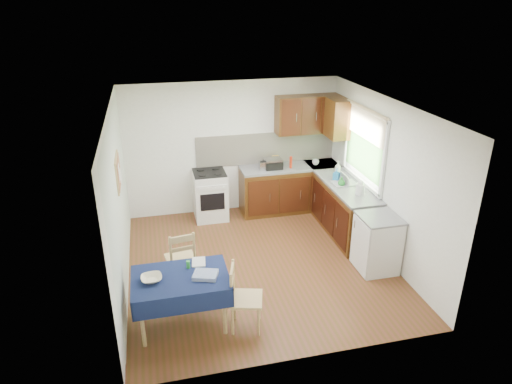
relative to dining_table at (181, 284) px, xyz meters
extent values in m
plane|color=#533716|center=(1.29, 1.17, -0.61)|extent=(4.20, 4.20, 0.00)
cube|color=white|center=(1.29, 1.17, 1.89)|extent=(4.00, 4.20, 0.02)
cube|color=white|center=(1.29, 3.27, 0.64)|extent=(4.00, 0.02, 2.50)
cube|color=white|center=(1.29, -0.93, 0.64)|extent=(4.00, 0.02, 2.50)
cube|color=silver|center=(-0.71, 1.17, 0.64)|extent=(0.02, 4.20, 2.50)
cube|color=white|center=(3.29, 1.17, 0.64)|extent=(0.02, 4.20, 2.50)
cube|color=#361E09|center=(2.34, 2.97, -0.18)|extent=(1.90, 0.60, 0.86)
cube|color=#361E09|center=(2.99, 1.82, -0.18)|extent=(0.60, 1.70, 0.86)
cube|color=slate|center=(2.34, 2.97, 0.27)|extent=(1.90, 0.60, 0.04)
cube|color=slate|center=(2.99, 1.82, 0.27)|extent=(0.60, 1.70, 0.04)
cube|color=slate|center=(2.99, 2.97, 0.27)|extent=(0.60, 0.60, 0.04)
cube|color=beige|center=(1.94, 3.25, 0.59)|extent=(2.70, 0.02, 0.60)
cube|color=#361E09|center=(2.69, 3.09, 1.24)|extent=(1.20, 0.35, 0.70)
cube|color=#361E09|center=(3.11, 2.67, 1.24)|extent=(0.35, 0.50, 0.70)
cube|color=white|center=(0.79, 2.97, -0.16)|extent=(0.60, 0.60, 0.90)
cube|color=black|center=(0.79, 2.97, 0.30)|extent=(0.58, 0.58, 0.02)
cube|color=black|center=(0.79, 2.66, -0.16)|extent=(0.44, 0.01, 0.32)
cube|color=#2D5623|center=(3.27, 1.87, 0.89)|extent=(0.01, 1.40, 0.85)
cube|color=white|center=(3.26, 1.87, 1.54)|extent=(0.04, 1.48, 0.06)
cube|color=white|center=(3.26, 1.87, 0.34)|extent=(0.04, 1.48, 0.06)
cube|color=tan|center=(3.24, 1.87, 1.32)|extent=(0.02, 1.36, 0.44)
cube|color=white|center=(2.99, 0.62, -0.18)|extent=(0.55, 0.58, 0.85)
cube|color=slate|center=(2.99, 0.62, 0.26)|extent=(0.58, 0.60, 0.03)
cube|color=tan|center=(-0.69, 1.47, 0.99)|extent=(0.02, 0.62, 0.47)
cube|color=#98603F|center=(-0.67, 1.47, 0.99)|extent=(0.01, 0.56, 0.41)
cube|color=white|center=(-0.66, 1.39, 1.01)|extent=(0.00, 0.18, 0.24)
cube|color=white|center=(-0.66, 1.59, 0.89)|extent=(0.00, 0.15, 0.20)
cube|color=#101640|center=(0.00, 0.00, 0.09)|extent=(1.14, 0.76, 0.03)
cube|color=#101640|center=(0.00, -0.39, -0.03)|extent=(1.18, 0.02, 0.26)
cube|color=#101640|center=(0.00, 0.39, -0.03)|extent=(1.18, 0.02, 0.26)
cube|color=#101640|center=(-0.58, 0.00, -0.03)|extent=(0.02, 0.80, 0.26)
cube|color=#101640|center=(0.58, 0.00, -0.03)|extent=(0.02, 0.80, 0.26)
cylinder|color=tan|center=(-0.49, -0.30, -0.27)|extent=(0.05, 0.05, 0.68)
cylinder|color=tan|center=(0.49, -0.30, -0.27)|extent=(0.05, 0.05, 0.68)
cylinder|color=tan|center=(-0.49, 0.30, -0.27)|extent=(0.05, 0.05, 0.68)
cylinder|color=tan|center=(0.49, 0.30, -0.27)|extent=(0.05, 0.05, 0.68)
cube|color=tan|center=(0.06, 0.88, -0.18)|extent=(0.46, 0.46, 0.04)
cube|color=tan|center=(0.09, 0.71, 0.16)|extent=(0.36, 0.08, 0.29)
cylinder|color=tan|center=(0.20, 1.06, -0.39)|extent=(0.03, 0.03, 0.43)
cylinder|color=tan|center=(-0.12, 1.01, -0.39)|extent=(0.03, 0.03, 0.43)
cylinder|color=tan|center=(0.25, 0.74, -0.39)|extent=(0.03, 0.03, 0.43)
cylinder|color=tan|center=(-0.07, 0.69, -0.39)|extent=(0.03, 0.03, 0.43)
cube|color=tan|center=(0.77, -0.24, -0.19)|extent=(0.48, 0.48, 0.04)
cube|color=tan|center=(0.61, -0.19, 0.14)|extent=(0.12, 0.35, 0.28)
cylinder|color=tan|center=(0.88, -0.43, -0.40)|extent=(0.03, 0.03, 0.42)
cylinder|color=tan|center=(0.97, -0.13, -0.40)|extent=(0.03, 0.03, 0.42)
cylinder|color=tan|center=(0.58, -0.35, -0.40)|extent=(0.03, 0.03, 0.42)
cylinder|color=tan|center=(0.66, -0.04, -0.40)|extent=(0.03, 0.03, 0.42)
cube|color=#B0B0B5|center=(1.83, 2.90, 0.37)|extent=(0.23, 0.14, 0.16)
cube|color=black|center=(1.83, 2.90, 0.46)|extent=(0.19, 0.02, 0.02)
cube|color=black|center=(1.98, 2.93, 0.37)|extent=(0.32, 0.28, 0.15)
cube|color=#B0B0B5|center=(1.98, 2.93, 0.46)|extent=(0.32, 0.28, 0.03)
cylinder|color=#B7250E|center=(2.31, 2.86, 0.40)|extent=(0.05, 0.05, 0.23)
cube|color=yellow|center=(2.09, 3.12, 0.38)|extent=(0.13, 0.10, 0.17)
cube|color=#99999E|center=(2.97, 1.90, 0.30)|extent=(0.41, 0.31, 0.02)
cylinder|color=white|center=(2.97, 1.90, 0.39)|extent=(0.05, 0.19, 0.19)
cylinder|color=white|center=(3.04, 1.43, 0.38)|extent=(0.15, 0.15, 0.18)
sphere|color=white|center=(3.04, 1.43, 0.49)|extent=(0.09, 0.09, 0.09)
imported|color=silver|center=(2.83, 2.93, 0.34)|extent=(0.17, 0.17, 0.10)
imported|color=white|center=(2.99, 2.24, 0.44)|extent=(0.13, 0.13, 0.29)
imported|color=#2280C7|center=(2.90, 2.09, 0.40)|extent=(0.14, 0.14, 0.21)
imported|color=#23812C|center=(2.89, 1.83, 0.37)|extent=(0.17, 0.17, 0.16)
imported|color=#EDE4C2|center=(-0.34, -0.01, 0.14)|extent=(0.27, 0.27, 0.06)
imported|color=white|center=(0.17, 0.28, 0.11)|extent=(0.20, 0.25, 0.02)
cylinder|color=green|center=(0.12, 0.18, 0.15)|extent=(0.05, 0.05, 0.10)
cube|color=#294897|center=(0.30, -0.07, 0.13)|extent=(0.35, 0.31, 0.05)
camera|label=1|loc=(-0.19, -4.80, 3.27)|focal=32.00mm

